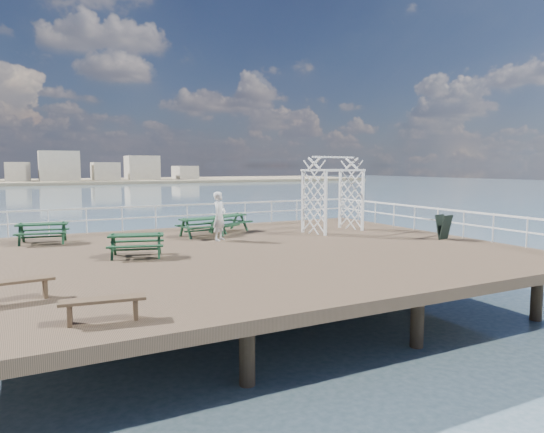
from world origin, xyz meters
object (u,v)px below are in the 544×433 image
at_px(flat_bench_near, 103,304).
at_px(flat_bench_far, 14,285).
at_px(picnic_table_c, 229,220).
at_px(person, 220,216).
at_px(trellis_arbor, 333,198).
at_px(picnic_table_b, 202,223).
at_px(picnic_table_d, 136,240).
at_px(picnic_table_a, 43,229).

height_order(flat_bench_near, flat_bench_far, flat_bench_far).
relative_size(picnic_table_c, flat_bench_far, 1.31).
bearing_deg(person, trellis_arbor, -40.39).
bearing_deg(picnic_table_b, flat_bench_far, -141.03).
xyz_separation_m(picnic_table_b, picnic_table_d, (-3.29, -3.33, -0.02)).
bearing_deg(flat_bench_far, trellis_arbor, 21.16).
bearing_deg(picnic_table_a, picnic_table_d, -50.18).
distance_m(picnic_table_a, picnic_table_b, 5.91).
xyz_separation_m(picnic_table_a, person, (6.09, -2.34, 0.40)).
height_order(trellis_arbor, person, trellis_arbor).
bearing_deg(flat_bench_near, flat_bench_far, 130.41).
height_order(picnic_table_c, person, person).
bearing_deg(flat_bench_far, picnic_table_c, 39.59).
bearing_deg(picnic_table_a, picnic_table_c, 8.10).
bearing_deg(picnic_table_c, flat_bench_far, -161.75).
height_order(picnic_table_c, picnic_table_d, picnic_table_c).
distance_m(picnic_table_a, person, 6.54).
bearing_deg(picnic_table_b, picnic_table_c, 19.86).
height_order(picnic_table_a, flat_bench_near, picnic_table_a).
bearing_deg(flat_bench_near, picnic_table_d, 80.73).
relative_size(picnic_table_b, trellis_arbor, 0.59).
xyz_separation_m(trellis_arbor, person, (-5.33, -0.14, -0.51)).
relative_size(picnic_table_b, flat_bench_near, 1.23).
bearing_deg(picnic_table_c, trellis_arbor, -52.94).
bearing_deg(trellis_arbor, flat_bench_far, -167.67).
height_order(picnic_table_a, flat_bench_far, picnic_table_a).
relative_size(picnic_table_c, flat_bench_near, 1.36).
bearing_deg(flat_bench_near, picnic_table_b, 69.11).
relative_size(picnic_table_b, flat_bench_far, 1.20).
height_order(picnic_table_b, flat_bench_near, picnic_table_b).
bearing_deg(picnic_table_c, picnic_table_a, 152.24).
relative_size(picnic_table_a, person, 1.04).
xyz_separation_m(picnic_table_c, flat_bench_near, (-6.68, -10.37, -0.20)).
bearing_deg(flat_bench_near, picnic_table_c, 64.74).
height_order(picnic_table_b, picnic_table_c, picnic_table_b).
relative_size(picnic_table_a, flat_bench_near, 1.25).
distance_m(picnic_table_c, flat_bench_near, 12.34).
height_order(picnic_table_d, flat_bench_near, picnic_table_d).
xyz_separation_m(picnic_table_a, picnic_table_b, (5.83, -0.98, -0.00)).
distance_m(picnic_table_b, flat_bench_near, 10.86).
bearing_deg(flat_bench_near, picnic_table_a, 101.09).
bearing_deg(picnic_table_c, flat_bench_near, -149.26).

